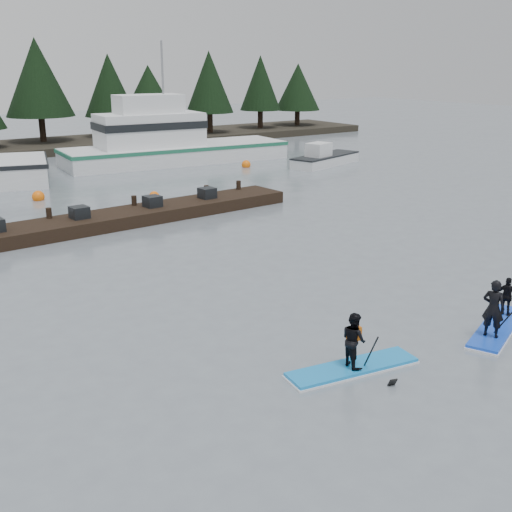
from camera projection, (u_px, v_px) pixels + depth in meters
ground at (397, 359)px, 15.57m from camera, size 160.00×160.00×0.00m
fishing_boat_medium at (170, 153)px, 44.78m from camera, size 15.97×5.87×9.14m
skiff at (325, 160)px, 43.88m from camera, size 6.21×3.42×0.69m
floating_dock at (123, 218)px, 28.23m from camera, size 16.85×3.31×0.56m
buoy_b at (39, 200)px, 33.05m from camera, size 0.64×0.64×0.64m
buoy_c at (246, 167)px, 43.11m from camera, size 0.60×0.60×0.60m
buoy_d at (154, 199)px, 33.28m from camera, size 0.53×0.53×0.53m
paddleboard_solo at (353, 351)px, 14.85m from camera, size 3.32×1.34×1.87m
paddleboard_duo at (498, 313)px, 17.01m from camera, size 3.41×2.01×2.17m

